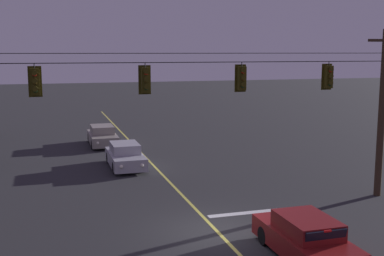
{
  "coord_description": "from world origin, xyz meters",
  "views": [
    {
      "loc": [
        -5.84,
        -16.24,
        6.55
      ],
      "look_at": [
        0.0,
        3.27,
        3.38
      ],
      "focal_mm": 45.9,
      "sensor_mm": 36.0,
      "label": 1
    }
  ],
  "objects_px": {
    "traffic_light_leftmost": "(35,82)",
    "traffic_light_left_inner": "(145,80)",
    "traffic_light_centre": "(242,78)",
    "car_oncoming_trailing": "(102,136)",
    "traffic_light_right_inner": "(329,77)",
    "car_waiting_near_lane": "(305,238)",
    "car_oncoming_lead": "(125,156)"
  },
  "relations": [
    {
      "from": "traffic_light_leftmost",
      "to": "traffic_light_centre",
      "type": "height_order",
      "value": "same"
    },
    {
      "from": "car_waiting_near_lane",
      "to": "car_oncoming_lead",
      "type": "relative_size",
      "value": 0.98
    },
    {
      "from": "traffic_light_leftmost",
      "to": "car_oncoming_lead",
      "type": "xyz_separation_m",
      "value": [
        4.56,
        8.89,
        -4.84
      ]
    },
    {
      "from": "traffic_light_centre",
      "to": "traffic_light_right_inner",
      "type": "height_order",
      "value": "same"
    },
    {
      "from": "traffic_light_left_inner",
      "to": "traffic_light_right_inner",
      "type": "relative_size",
      "value": 1.0
    },
    {
      "from": "traffic_light_leftmost",
      "to": "traffic_light_centre",
      "type": "bearing_deg",
      "value": 0.0
    },
    {
      "from": "traffic_light_leftmost",
      "to": "traffic_light_left_inner",
      "type": "distance_m",
      "value": 4.03
    },
    {
      "from": "traffic_light_right_inner",
      "to": "car_oncoming_trailing",
      "type": "distance_m",
      "value": 18.55
    },
    {
      "from": "traffic_light_left_inner",
      "to": "traffic_light_leftmost",
      "type": "bearing_deg",
      "value": 180.0
    },
    {
      "from": "car_oncoming_lead",
      "to": "traffic_light_left_inner",
      "type": "bearing_deg",
      "value": -93.42
    },
    {
      "from": "traffic_light_left_inner",
      "to": "traffic_light_centre",
      "type": "bearing_deg",
      "value": 0.0
    },
    {
      "from": "traffic_light_leftmost",
      "to": "traffic_light_left_inner",
      "type": "relative_size",
      "value": 1.0
    },
    {
      "from": "traffic_light_leftmost",
      "to": "traffic_light_right_inner",
      "type": "bearing_deg",
      "value": 0.0
    },
    {
      "from": "traffic_light_centre",
      "to": "traffic_light_leftmost",
      "type": "bearing_deg",
      "value": 180.0
    },
    {
      "from": "traffic_light_centre",
      "to": "traffic_light_right_inner",
      "type": "bearing_deg",
      "value": 0.0
    },
    {
      "from": "car_waiting_near_lane",
      "to": "car_oncoming_trailing",
      "type": "height_order",
      "value": "same"
    },
    {
      "from": "traffic_light_centre",
      "to": "car_oncoming_trailing",
      "type": "xyz_separation_m",
      "value": [
        -3.92,
        16.06,
        -4.84
      ]
    },
    {
      "from": "traffic_light_leftmost",
      "to": "car_oncoming_lead",
      "type": "relative_size",
      "value": 0.28
    },
    {
      "from": "traffic_light_left_inner",
      "to": "traffic_light_centre",
      "type": "xyz_separation_m",
      "value": [
        3.96,
        0.0,
        0.0
      ]
    },
    {
      "from": "car_oncoming_trailing",
      "to": "traffic_light_left_inner",
      "type": "bearing_deg",
      "value": -90.16
    },
    {
      "from": "traffic_light_right_inner",
      "to": "car_oncoming_lead",
      "type": "distance_m",
      "value": 12.56
    },
    {
      "from": "car_oncoming_lead",
      "to": "car_oncoming_trailing",
      "type": "distance_m",
      "value": 7.19
    },
    {
      "from": "traffic_light_centre",
      "to": "car_oncoming_lead",
      "type": "distance_m",
      "value": 10.69
    },
    {
      "from": "traffic_light_right_inner",
      "to": "car_oncoming_lead",
      "type": "relative_size",
      "value": 0.28
    },
    {
      "from": "traffic_light_centre",
      "to": "car_oncoming_trailing",
      "type": "relative_size",
      "value": 0.28
    },
    {
      "from": "traffic_light_leftmost",
      "to": "traffic_light_right_inner",
      "type": "height_order",
      "value": "same"
    },
    {
      "from": "traffic_light_right_inner",
      "to": "car_oncoming_trailing",
      "type": "bearing_deg",
      "value": 116.25
    },
    {
      "from": "traffic_light_left_inner",
      "to": "car_oncoming_trailing",
      "type": "distance_m",
      "value": 16.78
    },
    {
      "from": "traffic_light_centre",
      "to": "car_oncoming_trailing",
      "type": "bearing_deg",
      "value": 103.71
    },
    {
      "from": "car_waiting_near_lane",
      "to": "car_oncoming_trailing",
      "type": "bearing_deg",
      "value": 100.75
    },
    {
      "from": "traffic_light_right_inner",
      "to": "car_waiting_near_lane",
      "type": "relative_size",
      "value": 0.28
    },
    {
      "from": "traffic_light_left_inner",
      "to": "car_oncoming_lead",
      "type": "distance_m",
      "value": 10.14
    }
  ]
}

